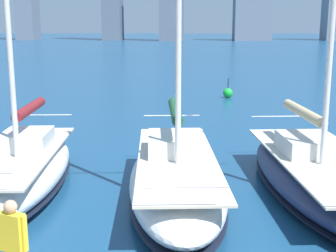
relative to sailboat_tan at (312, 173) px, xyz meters
name	(u,v)px	position (x,y,z in m)	size (l,w,h in m)	color
sailboat_tan	(312,173)	(0.00, 0.00, 0.00)	(3.37, 9.21, 11.52)	navy
sailboat_forest	(177,176)	(4.16, 0.62, 0.06)	(3.24, 8.79, 9.63)	silver
sailboat_maroon	(24,168)	(8.92, -0.09, 0.07)	(2.82, 8.06, 12.43)	white
person_yellow_shirt	(13,238)	(6.85, 6.63, 0.94)	(0.58, 0.35, 1.70)	#4C473D
channel_buoy	(228,93)	(0.62, -19.61, -0.32)	(0.70, 0.70, 1.40)	green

